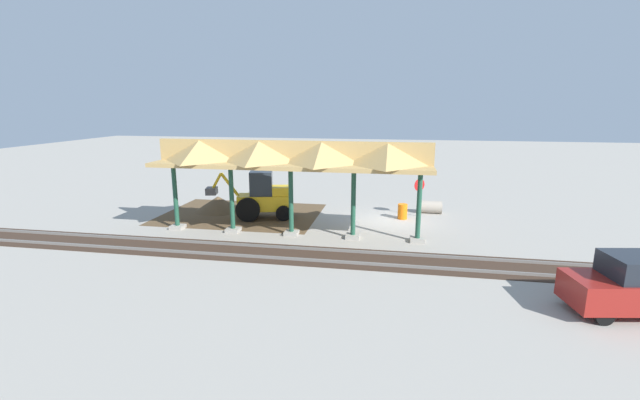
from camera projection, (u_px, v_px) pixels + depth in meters
The scene contains 10 objects.
ground_plane at pixel (391, 221), 24.92m from camera, with size 120.00×120.00×0.00m, color #9E998E.
dirt_work_zone at pixel (241, 214), 26.50m from camera, with size 9.53×7.00×0.01m, color brown.
platform_canopy at pixel (290, 155), 21.39m from camera, with size 14.02×3.20×4.90m.
rail_tracks at pixel (389, 260), 18.58m from camera, with size 60.00×2.58×0.15m.
stop_sign at pixel (419, 189), 25.63m from camera, with size 0.61×0.50×2.32m.
backhoe at pixel (263, 197), 25.33m from camera, with size 5.13×2.35×2.82m.
dirt_mound at pixel (219, 211), 27.40m from camera, with size 5.84×5.84×1.87m, color brown.
concrete_pipe at pixel (430, 207), 26.72m from camera, with size 1.46×0.82×0.78m.
distant_parked_car at pixel (638, 285), 13.71m from camera, with size 4.44×2.44×1.98m.
traffic_barrel at pixel (402, 212), 25.32m from camera, with size 0.56×0.56×0.90m, color orange.
Camera 1 is at (-0.17, 24.40, 6.66)m, focal length 24.00 mm.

